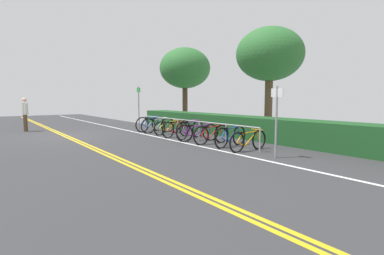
% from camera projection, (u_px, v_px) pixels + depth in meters
% --- Properties ---
extents(ground_plane, '(36.83, 11.21, 0.05)m').
position_uv_depth(ground_plane, '(65.00, 136.00, 13.14)').
color(ground_plane, '#353538').
extents(centre_line_yellow_inner, '(33.14, 0.10, 0.00)m').
position_uv_depth(centre_line_yellow_inner, '(63.00, 136.00, 13.09)').
color(centre_line_yellow_inner, gold).
rests_on(centre_line_yellow_inner, ground_plane).
extents(centre_line_yellow_outer, '(33.14, 0.10, 0.00)m').
position_uv_depth(centre_line_yellow_outer, '(67.00, 136.00, 13.18)').
color(centre_line_yellow_outer, gold).
rests_on(centre_line_yellow_outer, ground_plane).
extents(bike_lane_stripe_white, '(33.14, 0.12, 0.00)m').
position_uv_depth(bike_lane_stripe_white, '(131.00, 131.00, 14.97)').
color(bike_lane_stripe_white, white).
rests_on(bike_lane_stripe_white, ground_plane).
extents(bike_rack, '(7.82, 0.05, 0.78)m').
position_uv_depth(bike_rack, '(188.00, 124.00, 12.18)').
color(bike_rack, '#9EA0A5').
rests_on(bike_rack, ground_plane).
extents(bicycle_0, '(0.46, 1.73, 0.79)m').
position_uv_depth(bicycle_0, '(150.00, 124.00, 14.92)').
color(bicycle_0, black).
rests_on(bicycle_0, ground_plane).
extents(bicycle_1, '(0.46, 1.79, 0.77)m').
position_uv_depth(bicycle_1, '(158.00, 125.00, 14.33)').
color(bicycle_1, black).
rests_on(bicycle_1, ground_plane).
extents(bicycle_2, '(0.46, 1.74, 0.68)m').
position_uv_depth(bicycle_2, '(169.00, 127.00, 13.71)').
color(bicycle_2, black).
rests_on(bicycle_2, ground_plane).
extents(bicycle_3, '(0.61, 1.76, 0.74)m').
position_uv_depth(bicycle_3, '(177.00, 129.00, 12.82)').
color(bicycle_3, black).
rests_on(bicycle_3, ground_plane).
extents(bicycle_4, '(0.63, 1.77, 0.78)m').
position_uv_depth(bicycle_4, '(190.00, 130.00, 12.28)').
color(bicycle_4, black).
rests_on(bicycle_4, ground_plane).
extents(bicycle_5, '(0.63, 1.72, 0.71)m').
position_uv_depth(bicycle_5, '(198.00, 133.00, 11.52)').
color(bicycle_5, black).
rests_on(bicycle_5, ground_plane).
extents(bicycle_6, '(0.46, 1.70, 0.73)m').
position_uv_depth(bicycle_6, '(212.00, 134.00, 10.85)').
color(bicycle_6, black).
rests_on(bicycle_6, ground_plane).
extents(bicycle_7, '(0.47, 1.72, 0.75)m').
position_uv_depth(bicycle_7, '(230.00, 136.00, 10.18)').
color(bicycle_7, black).
rests_on(bicycle_7, ground_plane).
extents(bicycle_8, '(0.46, 1.72, 0.69)m').
position_uv_depth(bicycle_8, '(248.00, 141.00, 9.38)').
color(bicycle_8, black).
rests_on(bicycle_8, ground_plane).
extents(pedestrian, '(0.49, 0.32, 1.71)m').
position_uv_depth(pedestrian, '(25.00, 112.00, 14.82)').
color(pedestrian, '#4C3826').
rests_on(pedestrian, ground_plane).
extents(sign_post_near, '(0.36, 0.06, 2.29)m').
position_uv_depth(sign_post_near, '(139.00, 104.00, 15.68)').
color(sign_post_near, gray).
rests_on(sign_post_near, ground_plane).
extents(sign_post_far, '(0.36, 0.07, 2.00)m').
position_uv_depth(sign_post_far, '(276.00, 115.00, 8.16)').
color(sign_post_far, gray).
rests_on(sign_post_far, ground_plane).
extents(hedge_backdrop, '(16.77, 1.27, 0.90)m').
position_uv_depth(hedge_backdrop, '(253.00, 127.00, 12.30)').
color(hedge_backdrop, '#1C4C21').
rests_on(hedge_backdrop, ground_plane).
extents(tree_near_left, '(3.19, 3.19, 4.84)m').
position_uv_depth(tree_near_left, '(185.00, 68.00, 18.52)').
color(tree_near_left, '#473323').
rests_on(tree_near_left, ground_plane).
extents(tree_mid, '(3.02, 3.02, 4.85)m').
position_uv_depth(tree_mid, '(270.00, 55.00, 13.21)').
color(tree_mid, brown).
rests_on(tree_mid, ground_plane).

